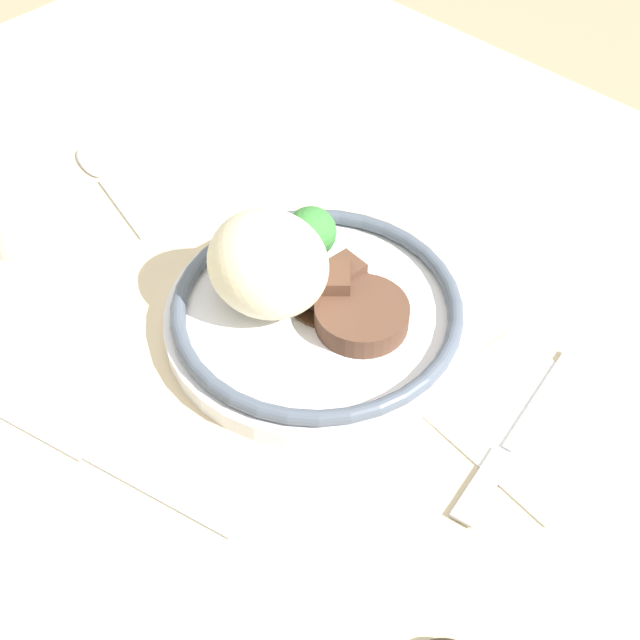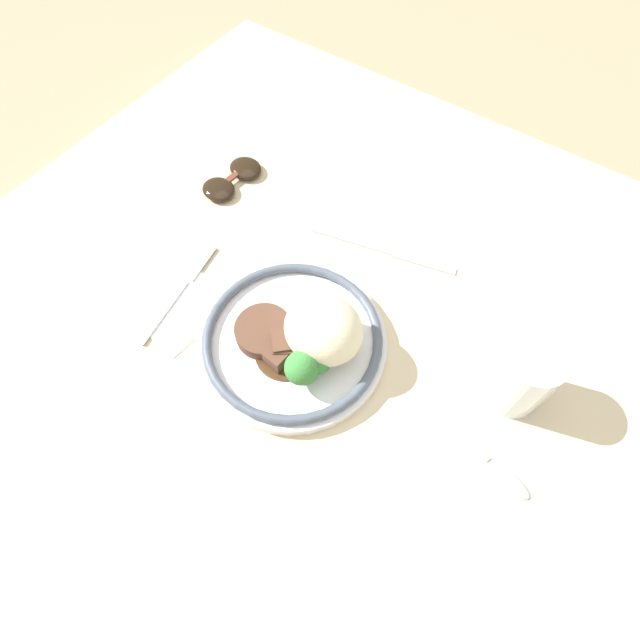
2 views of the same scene
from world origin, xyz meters
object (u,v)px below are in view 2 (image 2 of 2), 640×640
juice_glass (522,377)px  sunglasses (232,179)px  plate (301,340)px  fork (186,283)px  knife (388,252)px  spoon (497,468)px

juice_glass → sunglasses: 0.51m
plate → fork: (-0.19, -0.01, -0.02)m
plate → juice_glass: (0.24, 0.10, 0.02)m
knife → spoon: (0.26, -0.19, 0.00)m
sunglasses → juice_glass: bearing=-3.7°
fork → plate: bearing=-97.3°
fork → sunglasses: sunglasses is taller
juice_glass → knife: (-0.23, 0.10, -0.04)m
juice_glass → fork: (-0.43, -0.11, -0.04)m
fork → knife: 0.29m
knife → juice_glass: bearing=-37.1°
knife → sunglasses: 0.27m
fork → sunglasses: (-0.07, 0.18, 0.00)m
plate → spoon: (0.27, 0.00, -0.03)m
fork → knife: (0.20, 0.20, -0.00)m
fork → sunglasses: bearing=10.9°
spoon → sunglasses: size_ratio=1.35×
plate → knife: 0.20m
fork → sunglasses: size_ratio=1.59×
juice_glass → sunglasses: (-0.50, 0.08, -0.04)m
plate → sunglasses: size_ratio=2.16×
knife → sunglasses: size_ratio=1.91×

